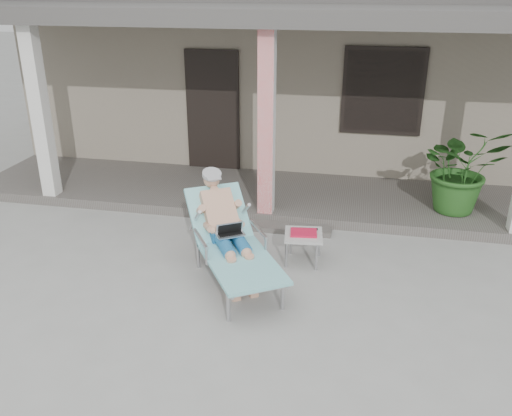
# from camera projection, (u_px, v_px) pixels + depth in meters

# --- Properties ---
(ground) EXTENTS (60.00, 60.00, 0.00)m
(ground) POSITION_uv_depth(u_px,v_px,m) (232.00, 295.00, 6.21)
(ground) COLOR #9E9E99
(ground) RESTS_ON ground
(house) EXTENTS (10.40, 5.40, 3.30)m
(house) POSITION_uv_depth(u_px,v_px,m) (304.00, 65.00, 11.42)
(house) COLOR gray
(house) RESTS_ON ground
(porch_deck) EXTENTS (10.00, 2.00, 0.15)m
(porch_deck) POSITION_uv_depth(u_px,v_px,m) (275.00, 195.00, 8.89)
(porch_deck) COLOR #605B56
(porch_deck) RESTS_ON ground
(porch_overhang) EXTENTS (10.00, 2.30, 2.85)m
(porch_overhang) POSITION_uv_depth(u_px,v_px,m) (277.00, 21.00, 7.78)
(porch_overhang) COLOR silver
(porch_overhang) RESTS_ON porch_deck
(porch_step) EXTENTS (2.00, 0.30, 0.07)m
(porch_step) POSITION_uv_depth(u_px,v_px,m) (262.00, 226.00, 7.86)
(porch_step) COLOR #605B56
(porch_step) RESTS_ON ground
(lounger) EXTENTS (1.57, 1.93, 1.24)m
(lounger) POSITION_uv_depth(u_px,v_px,m) (228.00, 218.00, 6.34)
(lounger) COLOR #B7B7BC
(lounger) RESTS_ON ground
(side_table) EXTENTS (0.52, 0.52, 0.42)m
(side_table) POSITION_uv_depth(u_px,v_px,m) (304.00, 236.00, 6.81)
(side_table) COLOR #B7B7B2
(side_table) RESTS_ON ground
(potted_palm) EXTENTS (1.33, 1.20, 1.31)m
(potted_palm) POSITION_uv_depth(u_px,v_px,m) (462.00, 169.00, 7.86)
(potted_palm) COLOR #26591E
(potted_palm) RESTS_ON porch_deck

